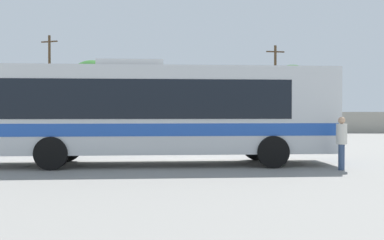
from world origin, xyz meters
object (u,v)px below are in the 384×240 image
object	(u,v)px
utility_pole_near	(50,81)
utility_pole_far	(275,87)
coach_bus_silver_blue	(153,110)
attendant_by_bus_door	(342,140)
parked_car_leftmost_red	(21,125)
roadside_tree_midright	(292,87)
roadside_tree_left	(92,80)
parked_car_second_white	(81,126)
roadside_tree_midleft	(200,90)
parked_car_third_grey	(157,125)

from	to	relation	value
utility_pole_near	utility_pole_far	xyz separation A→B (m)	(21.72, 0.66, -0.52)
coach_bus_silver_blue	attendant_by_bus_door	size ratio (longest dim) A/B	7.40
parked_car_leftmost_red	roadside_tree_midright	bearing A→B (deg)	21.86
parked_car_leftmost_red	utility_pole_near	distance (m)	7.61
roadside_tree_midright	roadside_tree_left	bearing A→B (deg)	-172.14
roadside_tree_midright	attendant_by_bus_door	bearing A→B (deg)	-97.03
roadside_tree_midright	utility_pole_far	bearing A→B (deg)	-129.82
parked_car_second_white	utility_pole_near	bearing A→B (deg)	125.65
attendant_by_bus_door	utility_pole_near	size ratio (longest dim) A/B	0.18
parked_car_second_white	roadside_tree_midleft	world-z (taller)	roadside_tree_midleft
coach_bus_silver_blue	roadside_tree_midright	world-z (taller)	roadside_tree_midright
parked_car_leftmost_red	utility_pole_far	bearing A→B (deg)	18.18
parked_car_second_white	parked_car_third_grey	bearing A→B (deg)	9.79
attendant_by_bus_door	roadside_tree_left	bearing A→B (deg)	118.64
attendant_by_bus_door	coach_bus_silver_blue	bearing A→B (deg)	169.38
roadside_tree_left	utility_pole_near	bearing A→B (deg)	-175.34
utility_pole_near	attendant_by_bus_door	bearing A→B (deg)	-55.16
parked_car_leftmost_red	parked_car_second_white	world-z (taller)	parked_car_leftmost_red
coach_bus_silver_blue	utility_pole_far	world-z (taller)	utility_pole_far
parked_car_leftmost_red	roadside_tree_midleft	world-z (taller)	roadside_tree_midleft
coach_bus_silver_blue	parked_car_leftmost_red	size ratio (longest dim) A/B	2.70
attendant_by_bus_door	utility_pole_far	bearing A→B (deg)	86.26
parked_car_third_grey	utility_pole_near	world-z (taller)	utility_pole_near
coach_bus_silver_blue	roadside_tree_left	world-z (taller)	roadside_tree_left
coach_bus_silver_blue	utility_pole_far	xyz separation A→B (m)	(7.96, 28.01, 2.39)
parked_car_second_white	roadside_tree_left	bearing A→B (deg)	98.84
coach_bus_silver_blue	utility_pole_far	distance (m)	29.21
utility_pole_near	roadside_tree_left	world-z (taller)	utility_pole_near
utility_pole_far	roadside_tree_left	xyz separation A→B (m)	(-17.64, -0.33, 0.69)
roadside_tree_midright	parked_car_leftmost_red	bearing A→B (deg)	-158.14
coach_bus_silver_blue	roadside_tree_midleft	bearing A→B (deg)	88.46
parked_car_leftmost_red	roadside_tree_midright	world-z (taller)	roadside_tree_midright
attendant_by_bus_door	roadside_tree_midright	xyz separation A→B (m)	(3.88, 31.52, 3.42)
coach_bus_silver_blue	roadside_tree_midright	xyz separation A→B (m)	(9.94, 30.38, 2.46)
roadside_tree_midleft	roadside_tree_midright	xyz separation A→B (m)	(9.19, 2.60, 0.41)
parked_car_third_grey	roadside_tree_midleft	xyz separation A→B (m)	(3.25, 6.78, 3.20)
parked_car_second_white	roadside_tree_left	size ratio (longest dim) A/B	0.64
attendant_by_bus_door	roadside_tree_midleft	xyz separation A→B (m)	(-5.30, 28.92, 3.01)
attendant_by_bus_door	roadside_tree_midright	size ratio (longest dim) A/B	0.25
roadside_tree_left	roadside_tree_midright	world-z (taller)	roadside_tree_left
parked_car_leftmost_red	roadside_tree_midleft	bearing A→B (deg)	25.44
parked_car_third_grey	parked_car_leftmost_red	bearing A→B (deg)	-179.30
parked_car_third_grey	roadside_tree_midleft	world-z (taller)	roadside_tree_midleft
parked_car_third_grey	utility_pole_far	world-z (taller)	utility_pole_far
parked_car_third_grey	roadside_tree_left	world-z (taller)	roadside_tree_left
parked_car_second_white	attendant_by_bus_door	bearing A→B (deg)	-55.45
coach_bus_silver_blue	roadside_tree_left	distance (m)	29.48
parked_car_second_white	utility_pole_far	distance (m)	18.63
parked_car_leftmost_red	utility_pole_near	size ratio (longest dim) A/B	0.49
parked_car_second_white	roadside_tree_midright	xyz separation A→B (m)	(18.42, 10.41, 3.60)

